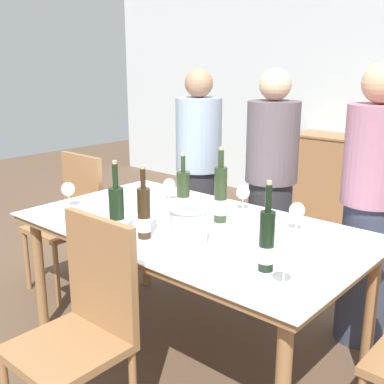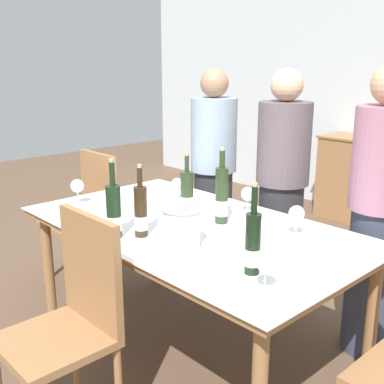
{
  "view_description": "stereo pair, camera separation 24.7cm",
  "coord_description": "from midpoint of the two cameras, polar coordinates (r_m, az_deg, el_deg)",
  "views": [
    {
      "loc": [
        1.57,
        -1.8,
        1.58
      ],
      "look_at": [
        0.0,
        0.0,
        0.93
      ],
      "focal_mm": 45.0,
      "sensor_mm": 36.0,
      "label": 1
    },
    {
      "loc": [
        1.74,
        -1.63,
        1.58
      ],
      "look_at": [
        0.0,
        0.0,
        0.93
      ],
      "focal_mm": 45.0,
      "sensor_mm": 36.0,
      "label": 2
    }
  ],
  "objects": [
    {
      "name": "dining_table",
      "position": [
        2.54,
        2.79,
        -5.38
      ],
      "size": [
        1.82,
        1.04,
        0.75
      ],
      "color": "#996B42",
      "rests_on": "ground_plane"
    },
    {
      "name": "ice_bucket",
      "position": [
        2.2,
        1.97,
        -4.09
      ],
      "size": [
        0.18,
        0.18,
        0.19
      ],
      "color": "silver",
      "rests_on": "dining_table"
    },
    {
      "name": "wine_glass_2",
      "position": [
        2.73,
        9.22,
        -0.35
      ],
      "size": [
        0.08,
        0.08,
        0.15
      ],
      "color": "white",
      "rests_on": "dining_table"
    },
    {
      "name": "wine_bottle_4",
      "position": [
        2.68,
        2.03,
        -0.25
      ],
      "size": [
        0.07,
        0.07,
        0.35
      ],
      "color": "#28381E",
      "rests_on": "dining_table"
    },
    {
      "name": "person_guest_right",
      "position": [
        2.78,
        23.67,
        -2.59
      ],
      "size": [
        0.33,
        0.33,
        1.58
      ],
      "color": "#383F56",
      "rests_on": "ground_plane"
    },
    {
      "name": "wine_glass_0",
      "position": [
        2.42,
        15.18,
        -2.62
      ],
      "size": [
        0.08,
        0.08,
        0.15
      ],
      "color": "white",
      "rests_on": "dining_table"
    },
    {
      "name": "ground_plane",
      "position": [
        2.86,
        2.6,
        -18.4
      ],
      "size": [
        12.0,
        12.0,
        0.0
      ],
      "primitive_type": "plane",
      "color": "brown"
    },
    {
      "name": "wine_glass_4",
      "position": [
        2.92,
        -11.12,
        0.6
      ],
      "size": [
        0.08,
        0.08,
        0.15
      ],
      "color": "white",
      "rests_on": "dining_table"
    },
    {
      "name": "wine_glass_3",
      "position": [
        2.94,
        0.63,
        0.8
      ],
      "size": [
        0.08,
        0.08,
        0.14
      ],
      "color": "white",
      "rests_on": "dining_table"
    },
    {
      "name": "wine_glass_1",
      "position": [
        1.83,
        12.62,
        -8.26
      ],
      "size": [
        0.08,
        0.08,
        0.16
      ],
      "color": "white",
      "rests_on": "dining_table"
    },
    {
      "name": "person_host",
      "position": [
        3.52,
        4.55,
        1.78
      ],
      "size": [
        0.33,
        0.33,
        1.53
      ],
      "color": "#2D2D33",
      "rests_on": "ground_plane"
    },
    {
      "name": "wine_bottle_0",
      "position": [
        2.53,
        6.33,
        -0.58
      ],
      "size": [
        0.07,
        0.07,
        0.4
      ],
      "color": "#28381E",
      "rests_on": "dining_table"
    },
    {
      "name": "chair_near_front",
      "position": [
        2.14,
        -10.73,
        -14.0
      ],
      "size": [
        0.42,
        0.42,
        0.97
      ],
      "color": "#996B42",
      "rests_on": "ground_plane"
    },
    {
      "name": "wine_bottle_3",
      "position": [
        1.96,
        10.85,
        -6.16
      ],
      "size": [
        0.06,
        0.06,
        0.38
      ],
      "color": "black",
      "rests_on": "dining_table"
    },
    {
      "name": "wine_bottle_2",
      "position": [
        2.32,
        -6.27,
        -2.48
      ],
      "size": [
        0.07,
        0.07,
        0.39
      ],
      "color": "black",
      "rests_on": "dining_table"
    },
    {
      "name": "person_guest_left",
      "position": [
        3.12,
        12.79,
        -0.25
      ],
      "size": [
        0.33,
        0.33,
        1.54
      ],
      "color": "#2D2D33",
      "rests_on": "ground_plane"
    },
    {
      "name": "chair_left_end",
      "position": [
        3.54,
        -10.35,
        -2.12
      ],
      "size": [
        0.42,
        0.42,
        0.95
      ],
      "color": "#996B42",
      "rests_on": "ground_plane"
    },
    {
      "name": "wine_bottle_1",
      "position": [
        2.33,
        -3.1,
        -2.48
      ],
      "size": [
        0.07,
        0.07,
        0.36
      ],
      "color": "#332314",
      "rests_on": "dining_table"
    }
  ]
}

